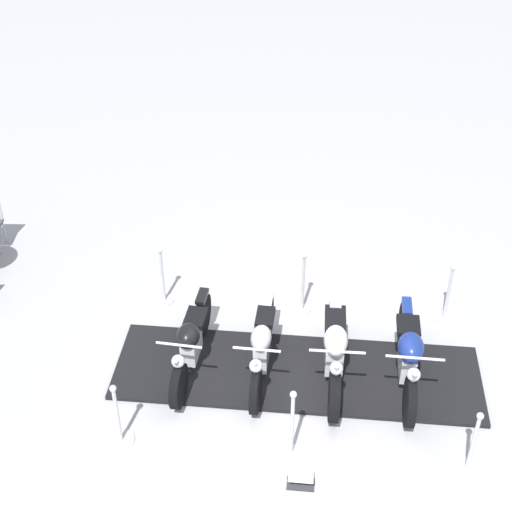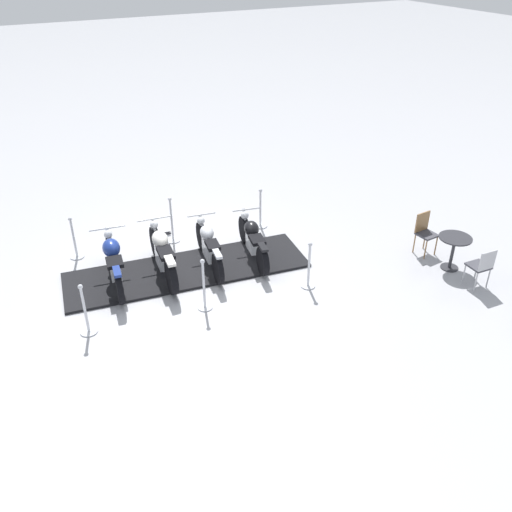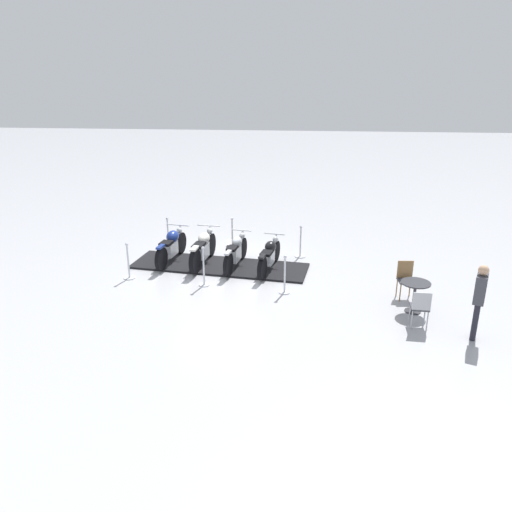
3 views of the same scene
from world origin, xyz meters
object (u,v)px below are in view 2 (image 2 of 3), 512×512
(motorcycle_black, at_px, (253,239))
(stanchion_right_rear, at_px, (75,244))
(motorcycle_cream, at_px, (162,253))
(stanchion_left_front, at_px, (309,271))
(info_placard, at_px, (163,230))
(stanchion_right_front, at_px, (260,215))
(stanchion_left_mid, at_px, (204,291))
(cafe_chair_near_table, at_px, (482,265))
(stanchion_right_mid, at_px, (172,227))
(stanchion_left_rear, at_px, (86,317))
(motorcycle_navy, at_px, (114,261))
(motorcycle_chrome, at_px, (209,246))
(cafe_table, at_px, (454,245))
(cafe_chair_across_table, at_px, (425,231))

(motorcycle_black, bearing_deg, stanchion_right_rear, 73.14)
(motorcycle_cream, height_order, stanchion_left_front, motorcycle_cream)
(motorcycle_black, distance_m, info_placard, 2.54)
(stanchion_right_front, xyz_separation_m, stanchion_left_front, (0.36, 2.86, 0.06))
(stanchion_right_front, bearing_deg, stanchion_left_mid, 45.11)
(motorcycle_cream, height_order, stanchion_right_front, motorcycle_cream)
(info_placard, xyz_separation_m, cafe_chair_near_table, (-5.07, 5.23, 0.45))
(stanchion_right_mid, height_order, stanchion_right_front, stanchion_right_mid)
(stanchion_right_rear, height_order, info_placard, stanchion_right_rear)
(stanchion_left_rear, xyz_separation_m, info_placard, (-2.48, -3.05, -0.26))
(motorcycle_navy, bearing_deg, motorcycle_chrome, -89.56)
(stanchion_left_rear, bearing_deg, info_placard, -129.11)
(stanchion_right_mid, height_order, stanchion_left_front, stanchion_right_mid)
(cafe_chair_near_table, bearing_deg, cafe_table, 0.00)
(motorcycle_black, bearing_deg, info_placard, 45.63)
(info_placard, relative_size, cafe_table, 0.47)
(stanchion_left_front, xyz_separation_m, cafe_table, (-3.17, 0.81, 0.21))
(motorcycle_navy, xyz_separation_m, stanchion_right_rear, (0.53, -1.47, -0.22))
(motorcycle_black, xyz_separation_m, stanchion_left_mid, (1.70, 1.27, -0.10))
(cafe_chair_near_table, bearing_deg, info_placard, 46.67)
(stanchion_left_front, distance_m, cafe_chair_near_table, 3.53)
(stanchion_left_rear, relative_size, stanchion_left_front, 1.00)
(stanchion_left_mid, height_order, stanchion_left_rear, stanchion_left_mid)
(stanchion_left_mid, relative_size, stanchion_right_front, 1.10)
(info_placard, distance_m, cafe_table, 6.77)
(motorcycle_black, xyz_separation_m, motorcycle_navy, (3.02, -0.39, 0.06))
(stanchion_right_front, bearing_deg, cafe_chair_across_table, 133.85)
(info_placard, bearing_deg, motorcycle_cream, -100.90)
(stanchion_left_mid, relative_size, cafe_chair_near_table, 1.23)
(motorcycle_navy, bearing_deg, info_placard, -35.92)
(cafe_chair_near_table, bearing_deg, motorcycle_navy, 64.42)
(stanchion_right_front, distance_m, stanchion_right_rear, 4.46)
(stanchion_left_front, bearing_deg, cafe_chair_across_table, -179.75)
(stanchion_right_front, distance_m, cafe_chair_near_table, 5.28)
(motorcycle_chrome, distance_m, stanchion_right_front, 2.23)
(motorcycle_cream, bearing_deg, stanchion_left_front, -119.15)
(stanchion_right_rear, bearing_deg, stanchion_left_rear, 82.87)
(motorcycle_black, xyz_separation_m, cafe_table, (-3.68, 2.36, 0.08))
(motorcycle_black, bearing_deg, stanchion_left_rear, 115.09)
(cafe_table, bearing_deg, stanchion_right_rear, -30.25)
(cafe_table, xyz_separation_m, cafe_chair_near_table, (0.04, 0.82, -0.04))
(motorcycle_black, distance_m, cafe_chair_across_table, 3.92)
(motorcycle_cream, distance_m, cafe_chair_near_table, 6.62)
(cafe_chair_near_table, relative_size, cafe_chair_across_table, 0.94)
(stanchion_left_mid, xyz_separation_m, cafe_table, (-5.38, 1.08, 0.18))
(motorcycle_chrome, relative_size, stanchion_left_front, 2.01)
(stanchion_right_rear, bearing_deg, info_placard, -174.80)
(info_placard, bearing_deg, cafe_chair_near_table, -38.74)
(stanchion_left_front, bearing_deg, motorcycle_chrome, -47.71)
(motorcycle_chrome, xyz_separation_m, stanchion_right_rear, (2.54, -1.73, -0.18))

